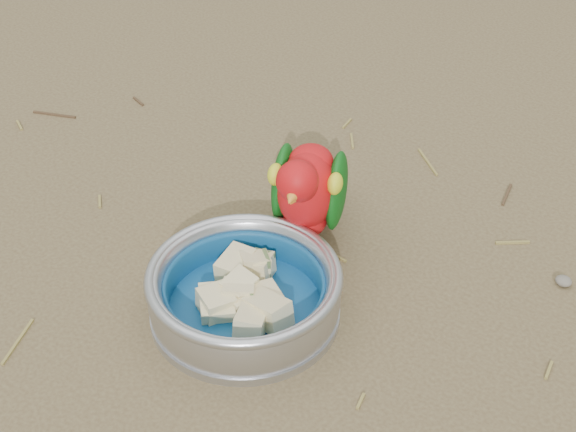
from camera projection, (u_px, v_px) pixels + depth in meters
The scene contains 6 objects.
ground at pixel (173, 297), 0.98m from camera, with size 60.00×60.00×0.00m, color brown.
food_bowl at pixel (245, 310), 0.95m from camera, with size 0.21×0.21×0.02m, color #B2B2BA.
bowl_wall at pixel (244, 289), 0.93m from camera, with size 0.21×0.21×0.04m, color #B2B2BA, non-canonical shape.
fruit_wedges at pixel (245, 294), 0.94m from camera, with size 0.12×0.12×0.03m, color beige, non-canonical shape.
lory_parrot at pixel (307, 199), 1.00m from camera, with size 0.09×0.18×0.15m, color red, non-canonical shape.
ground_debris at pixel (229, 268), 1.01m from camera, with size 0.90×0.80×0.01m, color olive, non-canonical shape.
Camera 1 is at (0.55, -0.48, 0.67)m, focal length 55.00 mm.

